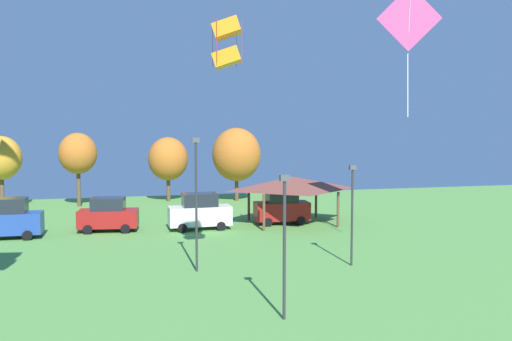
{
  "coord_description": "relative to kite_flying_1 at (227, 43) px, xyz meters",
  "views": [
    {
      "loc": [
        -2.83,
        1.53,
        7.28
      ],
      "look_at": [
        0.55,
        14.77,
        6.2
      ],
      "focal_mm": 38.0,
      "sensor_mm": 36.0,
      "label": 1
    }
  ],
  "objects": [
    {
      "name": "kite_flying_2",
      "position": [
        10.3,
        1.88,
        1.82
      ],
      "size": [
        3.31,
        1.11,
        6.98
      ],
      "color": "#E54C93"
    },
    {
      "name": "parked_car_rightmost_in_row",
      "position": [
        7.02,
        14.26,
        -9.86
      ],
      "size": [
        4.17,
        2.16,
        2.63
      ],
      "rotation": [
        0.0,
        0.0,
        -0.05
      ],
      "color": "maroon",
      "rests_on": "ground"
    },
    {
      "name": "treeline_tree_4",
      "position": [
        6.47,
        27.87,
        -6.51
      ],
      "size": [
        4.82,
        4.82,
        7.28
      ],
      "color": "brown",
      "rests_on": "ground"
    },
    {
      "name": "parked_car_leftmost",
      "position": [
        -12.02,
        13.44,
        -9.83
      ],
      "size": [
        4.3,
        2.03,
        2.68
      ],
      "rotation": [
        0.0,
        0.0,
        -0.02
      ],
      "color": "#234299",
      "rests_on": "ground"
    },
    {
      "name": "parked_car_third_from_left",
      "position": [
        0.68,
        13.61,
        -9.86
      ],
      "size": [
        4.45,
        2.05,
        2.61
      ],
      "rotation": [
        0.0,
        0.0,
        0.02
      ],
      "color": "silver",
      "rests_on": "ground"
    },
    {
      "name": "parked_car_second_from_left",
      "position": [
        -5.67,
        14.45,
        -9.96
      ],
      "size": [
        4.29,
        2.49,
        2.39
      ],
      "rotation": [
        0.0,
        0.0,
        -0.13
      ],
      "color": "maroon",
      "rests_on": "ground"
    },
    {
      "name": "treeline_tree_2",
      "position": [
        -8.52,
        27.69,
        -6.24
      ],
      "size": [
        3.46,
        3.46,
        6.82
      ],
      "color": "brown",
      "rests_on": "ground"
    },
    {
      "name": "light_post_1",
      "position": [
        6.96,
        1.45,
        -8.08
      ],
      "size": [
        0.36,
        0.2,
        5.33
      ],
      "color": "#2D2D33",
      "rests_on": "ground"
    },
    {
      "name": "kite_flying_1",
      "position": [
        0.0,
        0.0,
        0.0
      ],
      "size": [
        1.61,
        1.51,
        2.31
      ],
      "color": "orange"
    },
    {
      "name": "park_pavilion",
      "position": [
        7.8,
        14.21,
        -8.05
      ],
      "size": [
        7.29,
        5.9,
        3.6
      ],
      "color": "brown",
      "rests_on": "ground"
    },
    {
      "name": "treeline_tree_1",
      "position": [
        -15.15,
        28.09,
        -6.57
      ],
      "size": [
        3.59,
        3.59,
        6.56
      ],
      "color": "brown",
      "rests_on": "ground"
    },
    {
      "name": "light_post_2",
      "position": [
        -1.15,
        2.28,
        -7.33
      ],
      "size": [
        0.36,
        0.2,
        6.79
      ],
      "color": "#2D2D33",
      "rests_on": "ground"
    },
    {
      "name": "treeline_tree_3",
      "position": [
        -0.16,
        29.19,
        -6.93
      ],
      "size": [
        3.89,
        3.89,
        6.36
      ],
      "color": "brown",
      "rests_on": "ground"
    },
    {
      "name": "light_post_3",
      "position": [
        1.1,
        -5.41,
        -7.97
      ],
      "size": [
        0.36,
        0.2,
        5.53
      ],
      "color": "#2D2D33",
      "rests_on": "ground"
    }
  ]
}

